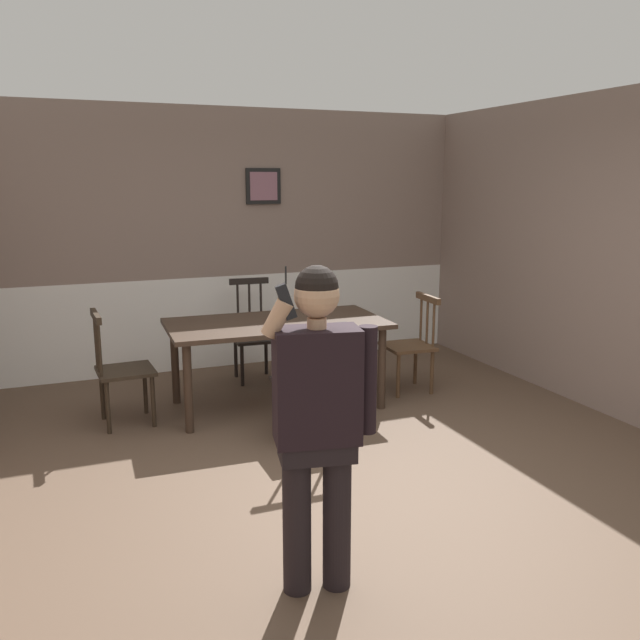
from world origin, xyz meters
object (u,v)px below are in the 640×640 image
Objects in this scene: chair_near_window at (121,369)px; chair_opposite_corner at (253,334)px; chair_at_table_head at (411,344)px; person_figure at (318,412)px; dining_table at (277,331)px; chair_by_doorway at (309,382)px.

chair_opposite_corner is at bearing 118.25° from chair_near_window.
chair_opposite_corner reaches higher than chair_at_table_head.
chair_at_table_head is 0.57× the size of person_figure.
chair_opposite_corner reaches higher than dining_table.
dining_table is at bearing -93.07° from person_figure.
chair_near_window is at bearing -65.19° from person_figure.
chair_near_window is at bearing 91.51° from chair_at_table_head.
chair_near_window is (-1.33, 0.05, -0.22)m from dining_table.
chair_by_doorway is at bearing 91.35° from chair_opposite_corner.
chair_by_doorway is (1.30, -0.92, 0.01)m from chair_near_window.
person_figure is (-2.00, -2.61, 0.47)m from chair_at_table_head.
chair_at_table_head reaches higher than dining_table.
person_figure reaches higher than chair_opposite_corner.
dining_table is 2.76m from person_figure.
person_figure reaches higher than chair_near_window.
chair_at_table_head is at bearing 31.23° from chair_by_doorway.
person_figure reaches higher than chair_at_table_head.
person_figure is (-0.64, -1.79, 0.44)m from chair_by_doorway.
chair_at_table_head is at bearing -2.22° from dining_table.
person_figure is at bearing -109.30° from chair_by_doorway.
chair_opposite_corner is at bearing 87.76° from dining_table.
person_figure is (0.67, -2.71, 0.45)m from chair_near_window.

